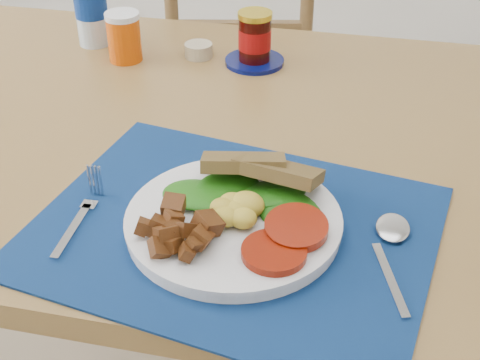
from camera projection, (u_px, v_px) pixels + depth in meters
The scene contains 9 objects.
table at pixel (186, 165), 1.16m from camera, with size 1.40×0.90×0.75m.
chair_far at pixel (240, 60), 1.82m from camera, with size 0.46×0.45×1.06m.
placemat at pixel (233, 229), 0.88m from camera, with size 0.51×0.40×0.00m, color black.
breakfast_plate at pixel (229, 218), 0.87m from camera, with size 0.28×0.28×0.07m.
fork at pixel (83, 214), 0.90m from camera, with size 0.02×0.16×0.00m.
spoon at pixel (392, 243), 0.85m from camera, with size 0.05×0.19×0.01m.
juice_glass at pixel (124, 38), 1.30m from camera, with size 0.07×0.07×0.09m, color #C94705.
ramekin at pixel (199, 50), 1.33m from camera, with size 0.06×0.06×0.03m, color tan.
jam_on_saucer at pixel (255, 41), 1.29m from camera, with size 0.12×0.12×0.10m.
Camera 1 is at (0.30, -0.73, 1.31)m, focal length 50.00 mm.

